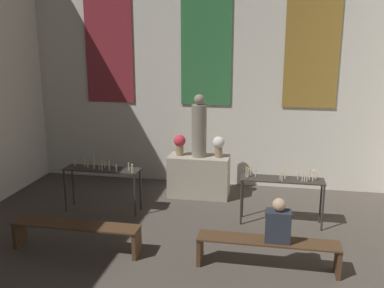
{
  "coord_description": "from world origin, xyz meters",
  "views": [
    {
      "loc": [
        1.46,
        0.34,
        3.27
      ],
      "look_at": [
        0.0,
        8.1,
        1.34
      ],
      "focal_mm": 40.0,
      "sensor_mm": 36.0,
      "label": 1
    }
  ],
  "objects_px": {
    "candle_rack_left": "(102,174)",
    "pew_back_left": "(76,231)",
    "candle_rack_right": "(282,185)",
    "flower_vase_right": "(219,145)",
    "pew_back_right": "(267,248)",
    "statue": "(199,128)",
    "flower_vase_left": "(180,143)",
    "person_seated": "(278,223)",
    "altar": "(199,176)"
  },
  "relations": [
    {
      "from": "altar",
      "to": "flower_vase_right",
      "type": "distance_m",
      "value": 0.82
    },
    {
      "from": "candle_rack_right",
      "to": "pew_back_right",
      "type": "relative_size",
      "value": 0.72
    },
    {
      "from": "candle_rack_right",
      "to": "person_seated",
      "type": "distance_m",
      "value": 1.65
    },
    {
      "from": "flower_vase_right",
      "to": "person_seated",
      "type": "xyz_separation_m",
      "value": [
        1.21,
        -2.79,
        -0.41
      ]
    },
    {
      "from": "altar",
      "to": "flower_vase_left",
      "type": "distance_m",
      "value": 0.82
    },
    {
      "from": "statue",
      "to": "flower_vase_right",
      "type": "xyz_separation_m",
      "value": [
        0.41,
        0.0,
        -0.34
      ]
    },
    {
      "from": "candle_rack_right",
      "to": "pew_back_right",
      "type": "height_order",
      "value": "candle_rack_right"
    },
    {
      "from": "flower_vase_left",
      "to": "pew_back_left",
      "type": "relative_size",
      "value": 0.22
    },
    {
      "from": "person_seated",
      "to": "flower_vase_left",
      "type": "bearing_deg",
      "value": 126.16
    },
    {
      "from": "statue",
      "to": "flower_vase_left",
      "type": "bearing_deg",
      "value": 180.0
    },
    {
      "from": "pew_back_right",
      "to": "candle_rack_right",
      "type": "bearing_deg",
      "value": 82.42
    },
    {
      "from": "flower_vase_left",
      "to": "pew_back_left",
      "type": "xyz_separation_m",
      "value": [
        -1.07,
        -2.79,
        -0.81
      ]
    },
    {
      "from": "pew_back_right",
      "to": "pew_back_left",
      "type": "bearing_deg",
      "value": 180.0
    },
    {
      "from": "statue",
      "to": "candle_rack_left",
      "type": "distance_m",
      "value": 2.18
    },
    {
      "from": "flower_vase_right",
      "to": "pew_back_right",
      "type": "height_order",
      "value": "flower_vase_right"
    },
    {
      "from": "flower_vase_right",
      "to": "candle_rack_left",
      "type": "relative_size",
      "value": 0.3
    },
    {
      "from": "candle_rack_right",
      "to": "pew_back_right",
      "type": "xyz_separation_m",
      "value": [
        -0.22,
        -1.64,
        -0.41
      ]
    },
    {
      "from": "flower_vase_left",
      "to": "person_seated",
      "type": "xyz_separation_m",
      "value": [
        2.04,
        -2.79,
        -0.41
      ]
    },
    {
      "from": "altar",
      "to": "flower_vase_left",
      "type": "xyz_separation_m",
      "value": [
        -0.41,
        0.0,
        0.7
      ]
    },
    {
      "from": "candle_rack_right",
      "to": "pew_back_right",
      "type": "distance_m",
      "value": 1.71
    },
    {
      "from": "candle_rack_right",
      "to": "person_seated",
      "type": "height_order",
      "value": "person_seated"
    },
    {
      "from": "flower_vase_left",
      "to": "person_seated",
      "type": "relative_size",
      "value": 0.68
    },
    {
      "from": "pew_back_left",
      "to": "pew_back_right",
      "type": "distance_m",
      "value": 2.98
    },
    {
      "from": "altar",
      "to": "candle_rack_left",
      "type": "distance_m",
      "value": 2.07
    },
    {
      "from": "pew_back_left",
      "to": "altar",
      "type": "bearing_deg",
      "value": 61.9
    },
    {
      "from": "altar",
      "to": "flower_vase_right",
      "type": "height_order",
      "value": "flower_vase_right"
    },
    {
      "from": "candle_rack_left",
      "to": "candle_rack_right",
      "type": "bearing_deg",
      "value": 0.0
    },
    {
      "from": "pew_back_right",
      "to": "statue",
      "type": "bearing_deg",
      "value": 118.1
    },
    {
      "from": "pew_back_left",
      "to": "statue",
      "type": "bearing_deg",
      "value": 61.9
    },
    {
      "from": "candle_rack_left",
      "to": "person_seated",
      "type": "height_order",
      "value": "person_seated"
    },
    {
      "from": "flower_vase_left",
      "to": "person_seated",
      "type": "distance_m",
      "value": 3.48
    },
    {
      "from": "pew_back_left",
      "to": "pew_back_right",
      "type": "bearing_deg",
      "value": 0.0
    },
    {
      "from": "flower_vase_left",
      "to": "pew_back_left",
      "type": "bearing_deg",
      "value": -111.07
    },
    {
      "from": "pew_back_left",
      "to": "flower_vase_right",
      "type": "bearing_deg",
      "value": 55.68
    },
    {
      "from": "flower_vase_left",
      "to": "person_seated",
      "type": "height_order",
      "value": "flower_vase_left"
    },
    {
      "from": "candle_rack_left",
      "to": "candle_rack_right",
      "type": "height_order",
      "value": "candle_rack_right"
    },
    {
      "from": "altar",
      "to": "candle_rack_right",
      "type": "bearing_deg",
      "value": -33.84
    },
    {
      "from": "flower_vase_right",
      "to": "pew_back_left",
      "type": "bearing_deg",
      "value": -124.32
    },
    {
      "from": "flower_vase_right",
      "to": "candle_rack_left",
      "type": "xyz_separation_m",
      "value": [
        -2.12,
        -1.14,
        -0.4
      ]
    },
    {
      "from": "statue",
      "to": "flower_vase_right",
      "type": "distance_m",
      "value": 0.54
    },
    {
      "from": "candle_rack_left",
      "to": "candle_rack_right",
      "type": "xyz_separation_m",
      "value": [
        3.41,
        0.0,
        0.0
      ]
    },
    {
      "from": "candle_rack_right",
      "to": "pew_back_left",
      "type": "height_order",
      "value": "candle_rack_right"
    },
    {
      "from": "candle_rack_left",
      "to": "pew_back_left",
      "type": "relative_size",
      "value": 0.72
    },
    {
      "from": "statue",
      "to": "flower_vase_left",
      "type": "relative_size",
      "value": 2.96
    },
    {
      "from": "flower_vase_left",
      "to": "pew_back_left",
      "type": "distance_m",
      "value": 3.09
    },
    {
      "from": "pew_back_left",
      "to": "candle_rack_right",
      "type": "bearing_deg",
      "value": 27.21
    },
    {
      "from": "statue",
      "to": "pew_back_left",
      "type": "bearing_deg",
      "value": -118.1
    },
    {
      "from": "flower_vase_right",
      "to": "altar",
      "type": "bearing_deg",
      "value": 180.0
    },
    {
      "from": "candle_rack_left",
      "to": "candle_rack_right",
      "type": "distance_m",
      "value": 3.41
    },
    {
      "from": "altar",
      "to": "pew_back_right",
      "type": "xyz_separation_m",
      "value": [
        1.49,
        -2.79,
        -0.11
      ]
    }
  ]
}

